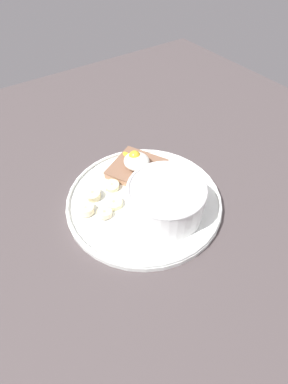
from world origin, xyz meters
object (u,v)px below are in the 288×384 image
object	(u,v)px
banana_slice_right	(86,210)
banana_slice_left	(105,213)
banana_slice_inner	(112,186)
oatmeal_bowl	(166,200)
toast_slice	(137,169)
poached_egg	(136,160)
banana_slice_back	(114,203)
banana_slice_front	(93,195)

from	to	relation	value
banana_slice_right	banana_slice_left	bearing A→B (deg)	43.70
banana_slice_right	banana_slice_inner	world-z (taller)	banana_slice_right
oatmeal_bowl	banana_slice_inner	size ratio (longest dim) A/B	3.35
toast_slice	poached_egg	world-z (taller)	poached_egg
banana_slice_right	banana_slice_inner	distance (cm)	7.32
banana_slice_back	toast_slice	bearing A→B (deg)	120.83
oatmeal_bowl	banana_slice_inner	bearing A→B (deg)	-155.05
poached_egg	banana_slice_inner	distance (cm)	7.05
oatmeal_bowl	toast_slice	xyz separation A→B (cm)	(-11.53, 1.66, -2.19)
oatmeal_bowl	toast_slice	world-z (taller)	oatmeal_bowl
oatmeal_bowl	banana_slice_right	xyz separation A→B (cm)	(-7.87, -11.71, -2.37)
banana_slice_right	oatmeal_bowl	bearing A→B (deg)	56.08
toast_slice	banana_slice_back	bearing A→B (deg)	-59.17
oatmeal_bowl	banana_slice_left	distance (cm)	11.07
toast_slice	banana_slice_right	distance (cm)	13.86
oatmeal_bowl	toast_slice	size ratio (longest dim) A/B	1.05
poached_egg	banana_slice_inner	size ratio (longest dim) A/B	1.91
toast_slice	banana_slice_left	distance (cm)	12.60
oatmeal_bowl	banana_slice_back	size ratio (longest dim) A/B	3.09
banana_slice_front	banana_slice_right	world-z (taller)	banana_slice_front
banana_slice_left	banana_slice_inner	world-z (taller)	same
banana_slice_front	banana_slice_right	size ratio (longest dim) A/B	1.00
banana_slice_back	banana_slice_right	world-z (taller)	banana_slice_right
banana_slice_back	banana_slice_left	bearing A→B (deg)	-66.78
banana_slice_front	banana_slice_back	world-z (taller)	banana_slice_front
poached_egg	banana_slice_inner	bearing A→B (deg)	-79.02
banana_slice_back	oatmeal_bowl	bearing A→B (deg)	46.18
banana_slice_left	banana_slice_right	bearing A→B (deg)	-136.30
banana_slice_left	banana_slice_inner	distance (cm)	6.75
banana_slice_right	banana_slice_front	bearing A→B (deg)	132.48
oatmeal_bowl	banana_slice_left	size ratio (longest dim) A/B	3.41
oatmeal_bowl	banana_slice_front	distance (cm)	13.91
toast_slice	banana_slice_left	xyz separation A→B (cm)	(6.14, -11.00, -0.32)
banana_slice_right	banana_slice_inner	bearing A→B (deg)	110.47
banana_slice_front	banana_slice_left	size ratio (longest dim) A/B	1.06
banana_slice_inner	oatmeal_bowl	bearing A→B (deg)	24.95
banana_slice_right	banana_slice_back	bearing A→B (deg)	74.42
banana_slice_left	banana_slice_right	distance (cm)	3.43
oatmeal_bowl	banana_slice_front	size ratio (longest dim) A/B	3.21
poached_egg	banana_slice_left	xyz separation A→B (cm)	(6.30, -11.01, -2.36)
banana_slice_front	banana_slice_back	distance (cm)	4.46
toast_slice	banana_slice_left	size ratio (longest dim) A/B	3.25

